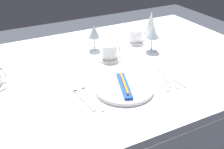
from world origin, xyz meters
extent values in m
cube|color=white|center=(0.00, 0.00, 0.72)|extent=(1.80, 1.10, 0.04)
cube|color=white|center=(0.00, 0.55, 0.61)|extent=(1.80, 0.01, 0.18)
cylinder|color=brown|center=(0.80, 0.45, 0.35)|extent=(0.07, 0.07, 0.70)
cylinder|color=white|center=(0.00, -0.24, 0.75)|extent=(0.25, 0.25, 0.02)
cube|color=blue|center=(0.00, -0.24, 0.76)|extent=(0.10, 0.21, 0.01)
cylinder|color=orange|center=(0.00, -0.24, 0.78)|extent=(0.07, 0.16, 0.01)
cube|color=beige|center=(-0.15, -0.24, 0.74)|extent=(0.02, 0.19, 0.00)
cube|color=beige|center=(-0.15, -0.13, 0.74)|extent=(0.02, 0.04, 0.00)
cube|color=beige|center=(-0.18, -0.24, 0.74)|extent=(0.02, 0.18, 0.00)
cube|color=beige|center=(-0.19, -0.14, 0.74)|extent=(0.02, 0.04, 0.00)
cube|color=beige|center=(0.16, -0.24, 0.74)|extent=(0.02, 0.19, 0.00)
cube|color=beige|center=(0.16, -0.14, 0.74)|extent=(0.02, 0.06, 0.00)
cube|color=beige|center=(0.19, -0.23, 0.74)|extent=(0.01, 0.17, 0.00)
ellipsoid|color=beige|center=(0.19, -0.14, 0.74)|extent=(0.03, 0.04, 0.01)
cube|color=beige|center=(0.22, -0.25, 0.74)|extent=(0.02, 0.18, 0.00)
ellipsoid|color=beige|center=(0.22, -0.15, 0.74)|extent=(0.03, 0.04, 0.01)
cube|color=beige|center=(0.25, -0.25, 0.74)|extent=(0.02, 0.19, 0.00)
ellipsoid|color=beige|center=(0.25, -0.14, 0.74)|extent=(0.03, 0.04, 0.01)
cylinder|color=white|center=(0.33, 0.20, 0.74)|extent=(0.13, 0.13, 0.01)
cylinder|color=white|center=(0.33, 0.20, 0.79)|extent=(0.08, 0.08, 0.07)
torus|color=white|center=(0.37, 0.20, 0.79)|extent=(0.05, 0.01, 0.05)
torus|color=white|center=(-0.45, 0.06, 0.78)|extent=(0.04, 0.01, 0.04)
cylinder|color=white|center=(0.09, 0.07, 0.74)|extent=(0.13, 0.13, 0.01)
cylinder|color=white|center=(0.09, 0.07, 0.79)|extent=(0.08, 0.08, 0.07)
torus|color=white|center=(0.13, 0.07, 0.79)|extent=(0.05, 0.01, 0.05)
cylinder|color=silver|center=(0.07, 0.22, 0.74)|extent=(0.07, 0.07, 0.01)
cylinder|color=silver|center=(0.07, 0.22, 0.78)|extent=(0.01, 0.01, 0.07)
cone|color=silver|center=(0.07, 0.22, 0.85)|extent=(0.07, 0.07, 0.07)
cylinder|color=silver|center=(0.35, 0.06, 0.74)|extent=(0.07, 0.07, 0.01)
cylinder|color=silver|center=(0.35, 0.06, 0.78)|extent=(0.01, 0.01, 0.07)
cone|color=silver|center=(0.35, 0.06, 0.85)|extent=(0.08, 0.08, 0.07)
cone|color=white|center=(0.48, 0.26, 0.82)|extent=(0.08, 0.08, 0.15)
camera|label=1|loc=(-0.54, -1.15, 1.39)|focal=45.91mm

